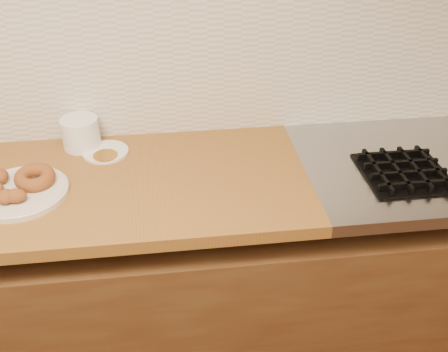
{
  "coord_description": "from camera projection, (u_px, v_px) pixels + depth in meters",
  "views": [
    {
      "loc": [
        0.07,
        0.31,
        1.78
      ],
      "look_at": [
        0.23,
        1.62,
        0.93
      ],
      "focal_mm": 42.0,
      "sensor_mm": 36.0,
      "label": 1
    }
  ],
  "objects": [
    {
      "name": "wall_back",
      "position": [
        134.0,
        3.0,
        1.63
      ],
      "size": [
        4.0,
        0.02,
        2.7
      ],
      "primitive_type": "cube",
      "color": "tan",
      "rests_on": "ground"
    },
    {
      "name": "base_cabinet",
      "position": [
        157.0,
        296.0,
        1.89
      ],
      "size": [
        3.6,
        0.6,
        0.77
      ],
      "primitive_type": "cube",
      "color": "brown",
      "rests_on": "floor"
    },
    {
      "name": "backsplash",
      "position": [
        138.0,
        51.0,
        1.7
      ],
      "size": [
        3.6,
        0.02,
        0.6
      ],
      "primitive_type": "cube",
      "color": "beige",
      "rests_on": "wall_back"
    },
    {
      "name": "donut_plate",
      "position": [
        20.0,
        193.0,
        1.53
      ],
      "size": [
        0.28,
        0.28,
        0.02
      ],
      "primitive_type": "cylinder",
      "color": "beige",
      "rests_on": "butcher_block"
    },
    {
      "name": "ring_donut",
      "position": [
        35.0,
        177.0,
        1.55
      ],
      "size": [
        0.16,
        0.16,
        0.05
      ],
      "primitive_type": "torus",
      "rotation": [
        0.1,
        0.0,
        0.37
      ],
      "color": "brown",
      "rests_on": "donut_plate"
    },
    {
      "name": "fried_dough_chunks",
      "position": [
        4.0,
        188.0,
        1.5
      ],
      "size": [
        0.14,
        0.17,
        0.04
      ],
      "color": "brown",
      "rests_on": "donut_plate"
    },
    {
      "name": "plastic_tub",
      "position": [
        81.0,
        133.0,
        1.75
      ],
      "size": [
        0.13,
        0.13,
        0.1
      ],
      "primitive_type": "cylinder",
      "rotation": [
        0.0,
        0.0,
        0.04
      ],
      "color": "white",
      "rests_on": "butcher_block"
    },
    {
      "name": "tub_lid",
      "position": [
        106.0,
        152.0,
        1.74
      ],
      "size": [
        0.16,
        0.16,
        0.01
      ],
      "primitive_type": "cylinder",
      "rotation": [
        0.0,
        0.0,
        -0.05
      ],
      "color": "white",
      "rests_on": "butcher_block"
    },
    {
      "name": "brass_jar_lid",
      "position": [
        106.0,
        157.0,
        1.71
      ],
      "size": [
        0.09,
        0.09,
        0.01
      ],
      "primitive_type": "cylinder",
      "rotation": [
        0.0,
        0.0,
        -0.14
      ],
      "color": "#B78330",
      "rests_on": "butcher_block"
    }
  ]
}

